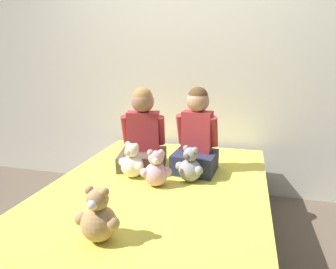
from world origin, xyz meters
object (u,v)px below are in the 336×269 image
(child_on_right, at_px, (196,137))
(teddy_bear_held_by_left_child, at_px, (132,163))
(teddy_bear_between_children, at_px, (156,171))
(child_on_left, at_px, (143,135))
(teddy_bear_at_foot_of_bed, at_px, (98,218))
(bed, at_px, (158,218))
(teddy_bear_held_by_right_child, at_px, (190,167))

(child_on_right, xyz_separation_m, teddy_bear_held_by_left_child, (-0.41, -0.25, -0.15))
(teddy_bear_held_by_left_child, relative_size, teddy_bear_between_children, 1.02)
(child_on_left, xyz_separation_m, teddy_bear_at_foot_of_bed, (0.13, -1.00, -0.13))
(bed, distance_m, teddy_bear_held_by_left_child, 0.42)
(teddy_bear_held_by_left_child, bearing_deg, teddy_bear_between_children, -5.36)
(child_on_right, relative_size, teddy_bear_held_by_left_child, 2.44)
(child_on_left, distance_m, child_on_right, 0.41)
(child_on_right, relative_size, teddy_bear_at_foot_of_bed, 2.34)
(child_on_left, height_order, teddy_bear_between_children, child_on_left)
(child_on_left, distance_m, teddy_bear_held_by_right_child, 0.49)
(child_on_left, distance_m, teddy_bear_at_foot_of_bed, 1.02)
(bed, height_order, child_on_left, child_on_left)
(teddy_bear_held_by_left_child, relative_size, teddy_bear_at_foot_of_bed, 0.96)
(teddy_bear_between_children, xyz_separation_m, teddy_bear_at_foot_of_bed, (-0.08, -0.65, 0.01))
(teddy_bear_at_foot_of_bed, bearing_deg, teddy_bear_between_children, 84.40)
(teddy_bear_held_by_right_child, bearing_deg, child_on_right, 109.24)
(bed, height_order, teddy_bear_held_by_left_child, teddy_bear_held_by_left_child)
(child_on_left, xyz_separation_m, teddy_bear_between_children, (0.21, -0.35, -0.14))
(bed, bearing_deg, teddy_bear_between_children, 156.49)
(teddy_bear_held_by_right_child, distance_m, teddy_bear_at_foot_of_bed, 0.82)
(bed, bearing_deg, child_on_right, 61.11)
(bed, distance_m, child_on_left, 0.63)
(child_on_right, distance_m, teddy_bear_held_by_left_child, 0.50)
(bed, bearing_deg, teddy_bear_held_by_left_child, 154.04)
(teddy_bear_held_by_right_child, bearing_deg, bed, -125.15)
(child_on_left, xyz_separation_m, teddy_bear_held_by_left_child, (0.01, -0.25, -0.14))
(teddy_bear_held_by_left_child, distance_m, teddy_bear_between_children, 0.23)
(child_on_right, distance_m, teddy_bear_between_children, 0.43)
(teddy_bear_held_by_right_child, xyz_separation_m, teddy_bear_at_foot_of_bed, (-0.28, -0.77, 0.01))
(teddy_bear_held_by_left_child, xyz_separation_m, teddy_bear_held_by_right_child, (0.41, 0.03, -0.00))
(bed, xyz_separation_m, child_on_right, (0.19, 0.35, 0.49))
(child_on_left, bearing_deg, teddy_bear_held_by_left_child, -100.09)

